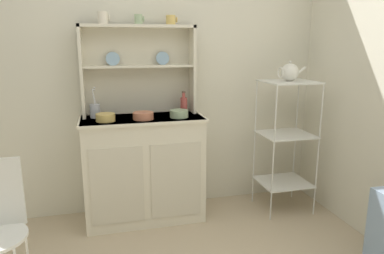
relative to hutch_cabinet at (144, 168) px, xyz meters
name	(u,v)px	position (x,y,z in m)	size (l,w,h in m)	color
wall_back	(138,68)	(0.01, 0.26, 0.80)	(3.84, 0.05, 2.50)	silver
hutch_cabinet	(144,168)	(0.00, 0.00, 0.00)	(0.99, 0.45, 0.88)	silver
hutch_shelf_unit	(138,63)	(0.00, 0.16, 0.85)	(0.92, 0.18, 0.72)	beige
bakers_rack	(286,132)	(1.23, -0.12, 0.25)	(0.43, 0.39, 1.15)	silver
cup_cream_0	(103,18)	(-0.26, 0.12, 1.20)	(0.09, 0.08, 0.09)	silver
cup_sage_1	(138,19)	(0.01, 0.12, 1.19)	(0.08, 0.06, 0.08)	#9EB78E
cup_gold_2	(171,20)	(0.27, 0.12, 1.19)	(0.09, 0.08, 0.08)	#DBB760
bowl_mixing_large	(105,117)	(-0.29, -0.07, 0.46)	(0.15, 0.15, 0.06)	#DBB760
bowl_floral_medium	(143,116)	(0.00, -0.07, 0.45)	(0.16, 0.16, 0.06)	#C67556
bowl_cream_small	(179,114)	(0.29, -0.07, 0.46)	(0.15, 0.15, 0.06)	#9EB78E
jam_bottle	(184,105)	(0.36, 0.09, 0.50)	(0.06, 0.06, 0.19)	#B74C47
utensil_jar	(95,111)	(-0.36, 0.08, 0.49)	(0.08, 0.08, 0.25)	#B2B7C6
porcelain_teapot	(290,72)	(1.22, -0.12, 0.77)	(0.24, 0.15, 0.17)	white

